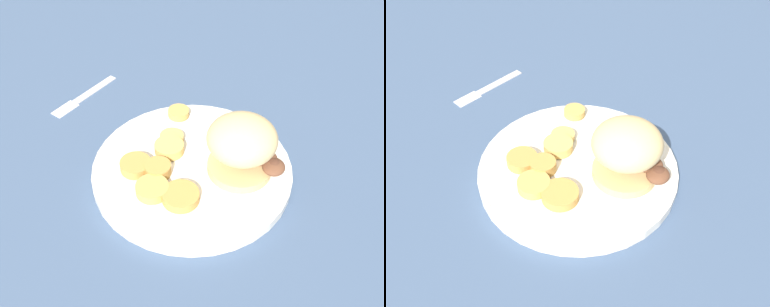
% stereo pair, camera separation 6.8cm
% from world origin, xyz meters
% --- Properties ---
extents(ground_plane, '(4.00, 4.00, 0.00)m').
position_xyz_m(ground_plane, '(0.00, 0.00, 0.00)').
color(ground_plane, '#3D5170').
extents(dinner_plate, '(0.31, 0.31, 0.02)m').
position_xyz_m(dinner_plate, '(0.00, 0.00, 0.01)').
color(dinner_plate, white).
rests_on(dinner_plate, ground_plane).
extents(sandwich, '(0.10, 0.12, 0.09)m').
position_xyz_m(sandwich, '(0.02, 0.07, 0.07)').
color(sandwich, tan).
rests_on(sandwich, dinner_plate).
extents(potato_round_0, '(0.05, 0.05, 0.01)m').
position_xyz_m(potato_round_0, '(-0.01, -0.09, 0.03)').
color(potato_round_0, '#BC8942').
rests_on(potato_round_0, dinner_plate).
extents(potato_round_1, '(0.05, 0.05, 0.02)m').
position_xyz_m(potato_round_1, '(-0.04, -0.03, 0.03)').
color(potato_round_1, tan).
rests_on(potato_round_1, dinner_plate).
extents(potato_round_2, '(0.04, 0.04, 0.02)m').
position_xyz_m(potato_round_2, '(0.01, -0.05, 0.03)').
color(potato_round_2, '#BC8942').
rests_on(potato_round_2, dinner_plate).
extents(potato_round_3, '(0.05, 0.05, 0.01)m').
position_xyz_m(potato_round_3, '(0.04, -0.07, 0.03)').
color(potato_round_3, tan).
rests_on(potato_round_3, dinner_plate).
extents(potato_round_4, '(0.05, 0.05, 0.01)m').
position_xyz_m(potato_round_4, '(0.06, -0.03, 0.03)').
color(potato_round_4, '#BC8942').
rests_on(potato_round_4, dinner_plate).
extents(potato_round_5, '(0.04, 0.04, 0.01)m').
position_xyz_m(potato_round_5, '(-0.12, 0.00, 0.03)').
color(potato_round_5, tan).
rests_on(potato_round_5, dinner_plate).
extents(potato_round_6, '(0.04, 0.04, 0.01)m').
position_xyz_m(potato_round_6, '(-0.06, -0.02, 0.02)').
color(potato_round_6, tan).
rests_on(potato_round_6, dinner_plate).
extents(fork, '(0.12, 0.12, 0.00)m').
position_xyz_m(fork, '(-0.24, -0.16, 0.00)').
color(fork, silver).
rests_on(fork, ground_plane).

